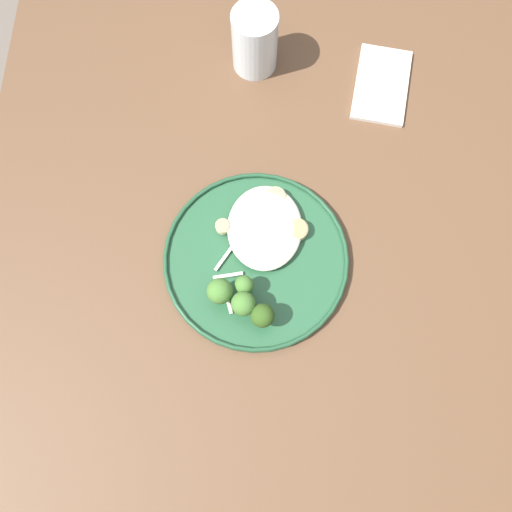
{
  "coord_description": "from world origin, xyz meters",
  "views": [
    {
      "loc": [
        0.23,
        -0.03,
        1.55
      ],
      "look_at": [
        -0.0,
        -0.04,
        0.76
      ],
      "focal_mm": 37.26,
      "sensor_mm": 36.0,
      "label": 1
    }
  ],
  "objects_px": {
    "seared_scallop_tilted_round": "(242,219)",
    "broccoli_floret_split_head": "(262,316)",
    "broccoli_floret_tall_stalk": "(244,285)",
    "seared_scallop_center_golden": "(297,230)",
    "folded_napkin": "(382,85)",
    "dinner_plate": "(256,258)",
    "seared_scallop_tiny_bay": "(258,211)",
    "seared_scallop_rear_pale": "(223,227)",
    "water_glass": "(255,44)",
    "seared_scallop_on_noodles": "(265,229)",
    "seared_scallop_front_small": "(247,247)",
    "broccoli_floret_beside_noodles": "(220,292)",
    "seared_scallop_half_hidden": "(275,198)",
    "broccoli_floret_front_edge": "(243,304)"
  },
  "relations": [
    {
      "from": "broccoli_floret_split_head",
      "to": "broccoli_floret_beside_noodles",
      "type": "bearing_deg",
      "value": -117.4
    },
    {
      "from": "dinner_plate",
      "to": "seared_scallop_tiny_bay",
      "type": "xyz_separation_m",
      "value": [
        -0.07,
        -0.0,
        0.01
      ]
    },
    {
      "from": "seared_scallop_front_small",
      "to": "broccoli_floret_beside_noodles",
      "type": "height_order",
      "value": "broccoli_floret_beside_noodles"
    },
    {
      "from": "water_glass",
      "to": "broccoli_floret_beside_noodles",
      "type": "bearing_deg",
      "value": -4.55
    },
    {
      "from": "seared_scallop_on_noodles",
      "to": "broccoli_floret_tall_stalk",
      "type": "height_order",
      "value": "broccoli_floret_tall_stalk"
    },
    {
      "from": "dinner_plate",
      "to": "broccoli_floret_front_edge",
      "type": "bearing_deg",
      "value": -10.5
    },
    {
      "from": "seared_scallop_half_hidden",
      "to": "seared_scallop_tilted_round",
      "type": "distance_m",
      "value": 0.06
    },
    {
      "from": "broccoli_floret_tall_stalk",
      "to": "broccoli_floret_split_head",
      "type": "height_order",
      "value": "broccoli_floret_split_head"
    },
    {
      "from": "dinner_plate",
      "to": "seared_scallop_on_noodles",
      "type": "relative_size",
      "value": 10.76
    },
    {
      "from": "seared_scallop_tilted_round",
      "to": "broccoli_floret_split_head",
      "type": "bearing_deg",
      "value": 13.39
    },
    {
      "from": "seared_scallop_half_hidden",
      "to": "folded_napkin",
      "type": "distance_m",
      "value": 0.29
    },
    {
      "from": "seared_scallop_center_golden",
      "to": "folded_napkin",
      "type": "relative_size",
      "value": 0.22
    },
    {
      "from": "broccoli_floret_split_head",
      "to": "seared_scallop_tilted_round",
      "type": "bearing_deg",
      "value": -166.61
    },
    {
      "from": "dinner_plate",
      "to": "seared_scallop_center_golden",
      "type": "relative_size",
      "value": 8.6
    },
    {
      "from": "broccoli_floret_tall_stalk",
      "to": "folded_napkin",
      "type": "xyz_separation_m",
      "value": [
        -0.38,
        0.22,
        -0.04
      ]
    },
    {
      "from": "seared_scallop_tilted_round",
      "to": "seared_scallop_center_golden",
      "type": "xyz_separation_m",
      "value": [
        0.01,
        0.09,
        0.0
      ]
    },
    {
      "from": "water_glass",
      "to": "seared_scallop_on_noodles",
      "type": "bearing_deg",
      "value": 5.04
    },
    {
      "from": "seared_scallop_on_noodles",
      "to": "seared_scallop_tiny_bay",
      "type": "relative_size",
      "value": 0.81
    },
    {
      "from": "seared_scallop_front_small",
      "to": "seared_scallop_tilted_round",
      "type": "bearing_deg",
      "value": -168.28
    },
    {
      "from": "seared_scallop_rear_pale",
      "to": "broccoli_floret_split_head",
      "type": "relative_size",
      "value": 0.43
    },
    {
      "from": "seared_scallop_half_hidden",
      "to": "water_glass",
      "type": "bearing_deg",
      "value": -170.82
    },
    {
      "from": "broccoli_floret_beside_noodles",
      "to": "broccoli_floret_front_edge",
      "type": "xyz_separation_m",
      "value": [
        0.02,
        0.04,
        -0.0
      ]
    },
    {
      "from": "seared_scallop_half_hidden",
      "to": "folded_napkin",
      "type": "relative_size",
      "value": 0.24
    },
    {
      "from": "seared_scallop_center_golden",
      "to": "folded_napkin",
      "type": "xyz_separation_m",
      "value": [
        -0.28,
        0.14,
        -0.02
      ]
    },
    {
      "from": "broccoli_floret_tall_stalk",
      "to": "water_glass",
      "type": "xyz_separation_m",
      "value": [
        -0.42,
        -0.0,
        0.01
      ]
    },
    {
      "from": "dinner_plate",
      "to": "seared_scallop_tiny_bay",
      "type": "bearing_deg",
      "value": -179.64
    },
    {
      "from": "seared_scallop_front_small",
      "to": "seared_scallop_tiny_bay",
      "type": "xyz_separation_m",
      "value": [
        -0.06,
        0.01,
        0.0
      ]
    },
    {
      "from": "dinner_plate",
      "to": "water_glass",
      "type": "xyz_separation_m",
      "value": [
        -0.36,
        -0.02,
        0.04
      ]
    },
    {
      "from": "water_glass",
      "to": "folded_napkin",
      "type": "height_order",
      "value": "water_glass"
    },
    {
      "from": "broccoli_floret_tall_stalk",
      "to": "broccoli_floret_split_head",
      "type": "bearing_deg",
      "value": 32.76
    },
    {
      "from": "broccoli_floret_tall_stalk",
      "to": "broccoli_floret_beside_noodles",
      "type": "bearing_deg",
      "value": -70.75
    },
    {
      "from": "water_glass",
      "to": "folded_napkin",
      "type": "bearing_deg",
      "value": 79.99
    },
    {
      "from": "seared_scallop_rear_pale",
      "to": "water_glass",
      "type": "bearing_deg",
      "value": 173.3
    },
    {
      "from": "folded_napkin",
      "to": "broccoli_floret_front_edge",
      "type": "bearing_deg",
      "value": -28.62
    },
    {
      "from": "dinner_plate",
      "to": "seared_scallop_tiny_bay",
      "type": "relative_size",
      "value": 8.66
    },
    {
      "from": "seared_scallop_tiny_bay",
      "to": "broccoli_floret_beside_noodles",
      "type": "bearing_deg",
      "value": -20.0
    },
    {
      "from": "seared_scallop_half_hidden",
      "to": "broccoli_floret_split_head",
      "type": "bearing_deg",
      "value": -4.01
    },
    {
      "from": "seared_scallop_tilted_round",
      "to": "folded_napkin",
      "type": "relative_size",
      "value": 0.2
    },
    {
      "from": "seared_scallop_front_small",
      "to": "broccoli_floret_front_edge",
      "type": "height_order",
      "value": "broccoli_floret_front_edge"
    },
    {
      "from": "broccoli_floret_tall_stalk",
      "to": "broccoli_floret_front_edge",
      "type": "bearing_deg",
      "value": 1.31
    },
    {
      "from": "seared_scallop_tilted_round",
      "to": "folded_napkin",
      "type": "distance_m",
      "value": 0.35
    },
    {
      "from": "broccoli_floret_tall_stalk",
      "to": "water_glass",
      "type": "bearing_deg",
      "value": -179.92
    },
    {
      "from": "seared_scallop_on_noodles",
      "to": "broccoli_floret_front_edge",
      "type": "height_order",
      "value": "broccoli_floret_front_edge"
    },
    {
      "from": "seared_scallop_front_small",
      "to": "broccoli_floret_split_head",
      "type": "relative_size",
      "value": 0.41
    },
    {
      "from": "seared_scallop_center_golden",
      "to": "broccoli_floret_tall_stalk",
      "type": "xyz_separation_m",
      "value": [
        0.1,
        -0.08,
        0.02
      ]
    },
    {
      "from": "seared_scallop_half_hidden",
      "to": "folded_napkin",
      "type": "height_order",
      "value": "seared_scallop_half_hidden"
    },
    {
      "from": "seared_scallop_tiny_bay",
      "to": "broccoli_floret_tall_stalk",
      "type": "distance_m",
      "value": 0.13
    },
    {
      "from": "seared_scallop_front_small",
      "to": "seared_scallop_tilted_round",
      "type": "relative_size",
      "value": 0.75
    },
    {
      "from": "dinner_plate",
      "to": "seared_scallop_center_golden",
      "type": "bearing_deg",
      "value": 125.46
    },
    {
      "from": "seared_scallop_half_hidden",
      "to": "seared_scallop_front_small",
      "type": "bearing_deg",
      "value": -26.57
    }
  ]
}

